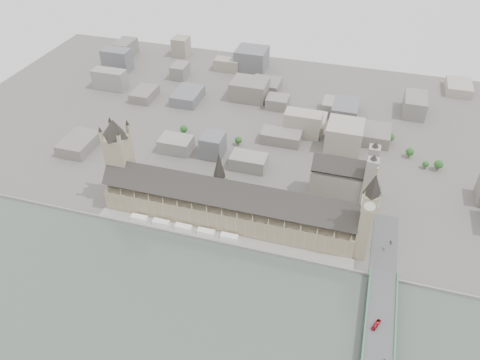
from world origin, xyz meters
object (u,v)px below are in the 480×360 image
(elizabeth_tower, at_px, (368,211))
(victoria_tower, at_px, (119,156))
(palace_of_westminster, at_px, (227,204))
(westminster_abbey, at_px, (344,178))
(red_bus_north, at_px, (376,325))
(westminster_bridge, at_px, (378,341))
(car_approach, at_px, (391,243))

(elizabeth_tower, bearing_deg, victoria_tower, 176.04)
(palace_of_westminster, relative_size, westminster_abbey, 3.90)
(elizabeth_tower, distance_m, red_bus_north, 98.94)
(palace_of_westminster, relative_size, elizabeth_tower, 2.47)
(westminster_bridge, bearing_deg, car_approach, 87.73)
(red_bus_north, bearing_deg, westminster_bridge, -48.35)
(car_approach, bearing_deg, red_bus_north, -107.21)
(elizabeth_tower, relative_size, victoria_tower, 1.07)
(elizabeth_tower, bearing_deg, red_bus_north, -76.47)
(elizabeth_tower, xyz_separation_m, westminster_abbey, (-27.08, 87.00, -33.01))
(palace_of_westminster, distance_m, westminster_bridge, 195.05)
(elizabeth_tower, bearing_deg, car_approach, 28.22)
(red_bus_north, distance_m, car_approach, 100.63)
(westminster_abbey, bearing_deg, elizabeth_tower, -72.71)
(palace_of_westminster, height_order, elizabeth_tower, elizabeth_tower)
(westminster_abbey, bearing_deg, red_bus_north, -74.56)
(red_bus_north, bearing_deg, car_approach, 108.41)
(victoria_tower, xyz_separation_m, westminster_abbey, (232.92, 69.00, -30.12))
(elizabeth_tower, height_order, victoria_tower, elizabeth_tower)
(red_bus_north, bearing_deg, palace_of_westminster, 171.51)
(palace_of_westminster, distance_m, red_bus_north, 185.99)
(westminster_bridge, xyz_separation_m, westminster_abbey, (-51.08, 182.50, 19.96))
(palace_of_westminster, distance_m, car_approach, 166.85)
(victoria_tower, bearing_deg, elizabeth_tower, -3.96)
(westminster_abbey, bearing_deg, car_approach, -52.30)
(westminster_abbey, height_order, car_approach, westminster_abbey)
(elizabeth_tower, distance_m, car_approach, 57.11)
(palace_of_westminster, height_order, car_approach, palace_of_westminster)
(elizabeth_tower, distance_m, westminster_abbey, 96.91)
(victoria_tower, relative_size, westminster_abbey, 1.47)
(elizabeth_tower, bearing_deg, palace_of_westminster, 175.15)
(victoria_tower, bearing_deg, car_approach, -0.55)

